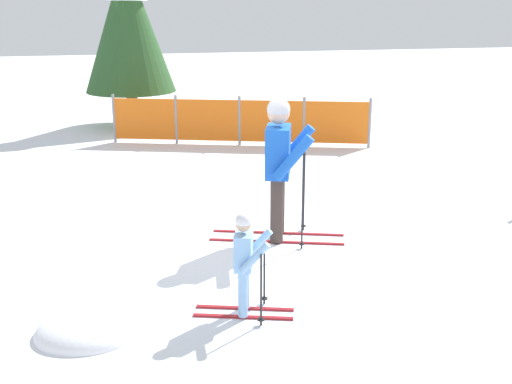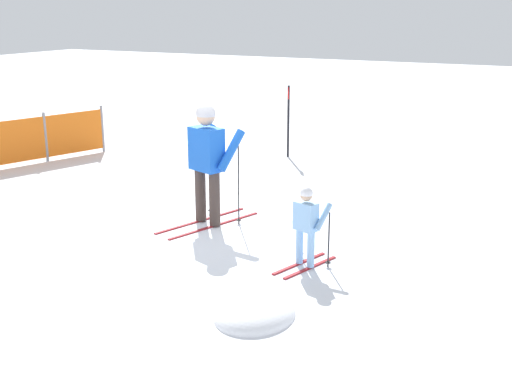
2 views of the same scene
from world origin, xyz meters
The scene contains 6 objects.
ground_plane centered at (0.00, 0.00, 0.00)m, with size 60.00×60.00×0.00m, color white.
skier_adult centered at (0.31, -0.03, 1.08)m, with size 1.75×0.96×1.82m.
skier_child centered at (-0.55, -1.97, 0.60)m, with size 1.00×0.56×1.04m.
safety_fence centered at (0.93, 5.54, 0.52)m, with size 5.19×1.81×1.04m.
conifer_far centered at (-1.17, 8.25, 2.46)m, with size 2.14×2.14×3.98m.
snow_mound centered at (-2.05, -2.02, 0.00)m, with size 0.99×0.84×0.40m, color white.
Camera 1 is at (-1.73, -7.55, 2.96)m, focal length 45.00 mm.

